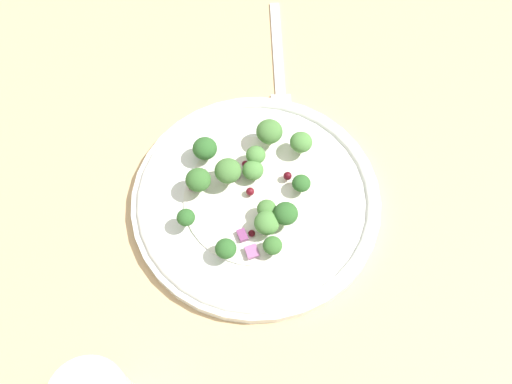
{
  "coord_description": "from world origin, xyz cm",
  "views": [
    {
      "loc": [
        29.07,
        -17.26,
        61.59
      ],
      "look_at": [
        2.47,
        -1.1,
        2.7
      ],
      "focal_mm": 43.74,
      "sensor_mm": 36.0,
      "label": 1
    }
  ],
  "objects_px": {
    "broccoli_floret_1": "(228,171)",
    "broccoli_floret_2": "(256,155)",
    "plate": "(256,200)",
    "fork": "(279,65)",
    "broccoli_floret_0": "(269,132)"
  },
  "relations": [
    {
      "from": "broccoli_floret_1",
      "to": "broccoli_floret_2",
      "type": "height_order",
      "value": "broccoli_floret_1"
    },
    {
      "from": "fork",
      "to": "broccoli_floret_1",
      "type": "bearing_deg",
      "value": -50.03
    },
    {
      "from": "broccoli_floret_0",
      "to": "broccoli_floret_2",
      "type": "distance_m",
      "value": 0.03
    },
    {
      "from": "plate",
      "to": "broccoli_floret_1",
      "type": "distance_m",
      "value": 0.05
    },
    {
      "from": "broccoli_floret_1",
      "to": "broccoli_floret_2",
      "type": "xyz_separation_m",
      "value": [
        -0.0,
        0.04,
        -0.01
      ]
    },
    {
      "from": "broccoli_floret_2",
      "to": "broccoli_floret_0",
      "type": "bearing_deg",
      "value": 119.43
    },
    {
      "from": "broccoli_floret_0",
      "to": "broccoli_floret_1",
      "type": "relative_size",
      "value": 1.02
    },
    {
      "from": "plate",
      "to": "broccoli_floret_0",
      "type": "bearing_deg",
      "value": 136.91
    },
    {
      "from": "plate",
      "to": "broccoli_floret_1",
      "type": "relative_size",
      "value": 9.25
    },
    {
      "from": "broccoli_floret_0",
      "to": "broccoli_floret_2",
      "type": "xyz_separation_m",
      "value": [
        0.02,
        -0.03,
        -0.01
      ]
    },
    {
      "from": "broccoli_floret_1",
      "to": "fork",
      "type": "relative_size",
      "value": 0.17
    },
    {
      "from": "broccoli_floret_0",
      "to": "broccoli_floret_1",
      "type": "height_order",
      "value": "same"
    },
    {
      "from": "plate",
      "to": "fork",
      "type": "height_order",
      "value": "plate"
    },
    {
      "from": "broccoli_floret_1",
      "to": "broccoli_floret_2",
      "type": "bearing_deg",
      "value": 97.46
    },
    {
      "from": "broccoli_floret_0",
      "to": "plate",
      "type": "bearing_deg",
      "value": -43.09
    }
  ]
}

